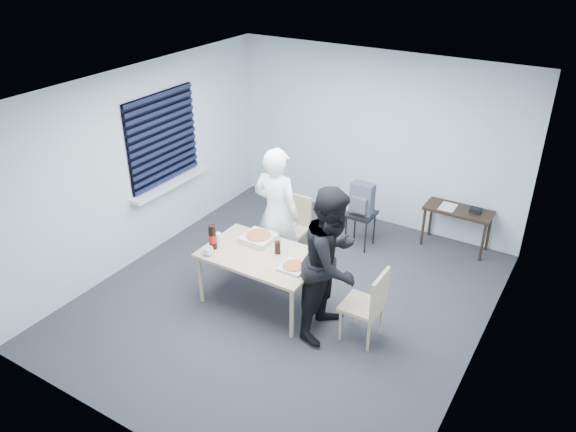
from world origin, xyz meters
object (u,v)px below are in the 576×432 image
Objects in this scene: dining_table at (262,258)px; side_table at (458,214)px; stool at (361,220)px; mug_b at (275,237)px; backpack at (362,199)px; person_black at (332,262)px; person_white at (277,214)px; chair_far at (294,223)px; mug_a at (208,251)px; chair_right at (370,302)px; soda_bottle at (213,237)px.

dining_table is 1.53× the size of side_table.
mug_b is (-0.47, -1.50, 0.31)m from stool.
dining_table is 1.88m from backpack.
person_black is at bearing -20.47° from mug_b.
person_white is 3.34× the size of stool.
chair_far is 2.00× the size of backpack.
mug_a is (-0.96, -2.17, -0.02)m from backpack.
chair_right is at bearing 10.68° from mug_a.
side_table is 2.72m from mug_b.
mug_a is at bearing -146.67° from dining_table.
dining_table is at bearing -84.88° from mug_b.
mug_b is at bearing 167.09° from chair_right.
person_white is at bearing 119.06° from mug_b.
chair_right is 0.59m from person_black.
soda_bottle reaches higher than chair_far.
stool is at bearing 65.40° from backpack.
mug_a is at bearing -138.55° from backpack.
dining_table is 4.52× the size of soda_bottle.
side_table reaches higher than stool.
person_white is at bearing 64.78° from soda_bottle.
chair_far is 0.50× the size of person_white.
soda_bottle is (-0.05, 0.15, 0.10)m from mug_a.
dining_table is 1.58× the size of chair_right.
chair_far is 2.30m from side_table.
chair_right is 1.47m from mug_b.
dining_table is at bearing -179.37° from chair_right.
person_white is at bearing 60.21° from person_black.
soda_bottle is at bearing 64.78° from person_white.
backpack is (-0.00, -0.01, 0.33)m from stool.
person_white is at bearing -142.06° from backpack.
mug_a is at bearing 70.71° from person_white.
dining_table is at bearing 106.73° from person_white.
soda_bottle reaches higher than backpack.
mug_b is (0.49, 0.68, -0.00)m from mug_a.
person_white reaches higher than chair_right.
mug_b is (-0.03, 0.34, 0.11)m from dining_table.
person_black reaches higher than mug_b.
chair_right is 1.68× the size of stool.
dining_table is 0.79× the size of person_black.
chair_right is at bearing -95.25° from side_table.
mug_a is (-0.96, -2.18, 0.31)m from stool.
dining_table is 0.64m from soda_bottle.
chair_far is at bearing 104.76° from mug_b.
mug_a is (-1.45, -0.33, -0.15)m from person_black.
soda_bottle reaches higher than stool.
mug_a reaches higher than dining_table.
side_table is (1.61, 2.50, -0.09)m from dining_table.
soda_bottle is (-0.33, -1.32, 0.32)m from chair_far.
side_table is at bearing -15.17° from person_black.
stool is at bearing 63.58° from soda_bottle.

